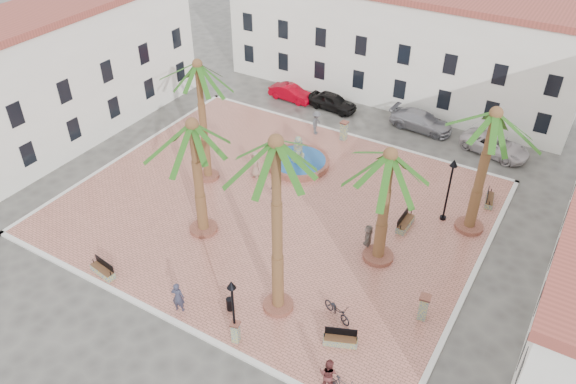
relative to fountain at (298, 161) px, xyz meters
name	(u,v)px	position (x,y,z in m)	size (l,w,h in m)	color
ground	(275,207)	(1.16, -5.02, -0.47)	(120.00, 120.00, 0.00)	#56544F
plaza	(275,206)	(1.16, -5.02, -0.40)	(26.00, 22.00, 0.15)	#BD705F
kerb_n	(348,134)	(1.16, 5.98, -0.39)	(26.30, 0.30, 0.16)	silver
kerb_s	(163,316)	(1.16, -16.02, -0.39)	(26.30, 0.30, 0.16)	silver
kerb_e	(472,278)	(14.16, -5.02, -0.39)	(0.30, 22.30, 0.16)	silver
kerb_w	(129,153)	(-11.84, -5.02, -0.39)	(0.30, 22.30, 0.16)	silver
building_north	(398,42)	(1.16, 14.98, 4.29)	(30.40, 7.40, 9.50)	white
building_west	(58,75)	(-17.83, -5.02, 4.55)	(6.40, 24.40, 10.00)	white
fountain	(298,161)	(0.00, 0.00, 0.00)	(4.57, 4.57, 2.36)	brown
palm_nw	(199,77)	(-4.61, -4.60, 7.23)	(4.85, 4.85, 8.75)	brown
palm_sw	(194,139)	(-1.27, -9.42, 6.20)	(5.58, 5.58, 7.80)	brown
palm_s	(276,161)	(6.01, -12.44, 8.75)	(5.22, 5.22, 10.41)	brown
palm_e	(389,169)	(8.98, -6.22, 5.83)	(5.78, 5.78, 7.46)	brown
palm_ne	(493,128)	(12.73, -0.79, 6.73)	(5.62, 5.62, 8.36)	brown
bench_s	(103,271)	(-3.72, -15.40, -0.07)	(1.75, 0.76, 0.89)	gray
bench_se	(340,340)	(9.90, -12.94, -0.07)	(1.75, 1.12, 0.89)	gray
bench_e	(405,223)	(9.28, -2.74, -0.05)	(0.59, 1.84, 0.96)	gray
bench_ne	(489,200)	(13.12, 2.47, -0.08)	(0.76, 1.66, 0.85)	gray
lamppost_s	(233,302)	(5.38, -15.42, 2.43)	(0.44, 0.44, 4.06)	black
lamppost_e	(451,180)	(11.06, -0.73, 2.68)	(0.48, 0.48, 4.43)	black
bollard_se	(236,332)	(5.41, -15.42, 0.34)	(0.55, 0.55, 1.27)	gray
bollard_n	(344,130)	(1.21, 4.97, 0.48)	(0.58, 0.58, 1.54)	gray
bollard_e	(424,307)	(12.76, -9.30, 0.48)	(0.64, 0.64, 1.55)	gray
litter_bin	(230,304)	(3.94, -13.88, 0.06)	(0.39, 0.39, 0.75)	black
cyclist_a	(178,297)	(1.70, -15.27, 0.62)	(0.69, 0.45, 1.88)	#2E2F43
bicycle_a	(337,310)	(8.98, -11.49, 0.18)	(0.67, 1.91, 1.00)	black
cyclist_b	(328,374)	(10.49, -15.42, 0.58)	(0.87, 0.68, 1.80)	#5A2626
pedestrian_fountain_a	(255,164)	(-1.84, -2.77, 0.64)	(0.94, 0.61, 1.93)	#967361
pedestrian_fountain_b	(274,193)	(0.99, -4.77, 0.50)	(0.96, 0.40, 1.64)	#3C4365
pedestrian_north	(316,123)	(-1.06, 4.70, 0.65)	(1.25, 0.72, 1.94)	#4A4B4F
pedestrian_east	(368,237)	(8.09, -5.80, 0.53)	(1.58, 0.50, 1.71)	#72645C
car_black	(332,102)	(-2.00, 9.31, 0.26)	(1.71, 4.26, 1.45)	black
car_red	(291,93)	(-5.94, 9.06, 0.20)	(1.41, 4.05, 1.33)	#A40011
car_silver	(421,121)	(5.70, 9.88, 0.26)	(2.06, 5.06, 1.47)	#9C9BA3
car_white	(495,145)	(11.74, 9.16, 0.23)	(2.34, 5.08, 1.41)	beige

